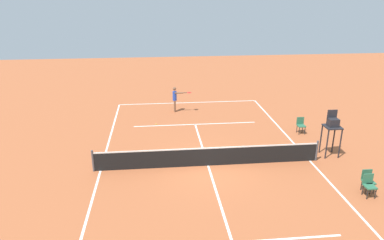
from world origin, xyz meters
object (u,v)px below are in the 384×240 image
(courtside_chair_far, at_px, (368,180))
(tennis_ball, at_px, (156,124))
(umpire_chair, at_px, (332,126))
(courtside_chair_mid, at_px, (301,124))
(player_serving, at_px, (175,97))
(courtside_chair_near, at_px, (369,184))

(courtside_chair_far, bearing_deg, tennis_ball, -45.23)
(courtside_chair_far, bearing_deg, umpire_chair, -90.35)
(courtside_chair_mid, bearing_deg, player_serving, -33.39)
(courtside_chair_near, xyz_separation_m, courtside_chair_far, (-0.16, -0.37, 0.00))
(player_serving, bearing_deg, tennis_ball, -30.86)
(player_serving, xyz_separation_m, courtside_chair_near, (-7.29, 11.73, -0.52))
(courtside_chair_near, height_order, courtside_chair_far, same)
(courtside_chair_near, distance_m, courtside_chair_far, 0.40)
(tennis_ball, bearing_deg, courtside_chair_mid, 165.09)
(tennis_ball, height_order, courtside_chair_near, courtside_chair_near)
(courtside_chair_mid, height_order, courtside_chair_far, same)
(umpire_chair, bearing_deg, tennis_ball, -31.20)
(player_serving, bearing_deg, umpire_chair, 42.50)
(umpire_chair, xyz_separation_m, courtside_chair_far, (0.02, 3.54, -1.07))
(player_serving, distance_m, courtside_chair_far, 13.59)
(courtside_chair_mid, bearing_deg, umpire_chair, 95.45)
(tennis_ball, height_order, courtside_chair_far, courtside_chair_far)
(courtside_chair_near, bearing_deg, courtside_chair_far, -113.37)
(tennis_ball, distance_m, umpire_chair, 10.48)
(tennis_ball, height_order, umpire_chair, umpire_chair)
(courtside_chair_near, bearing_deg, umpire_chair, -92.64)
(player_serving, distance_m, courtside_chair_mid, 8.61)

